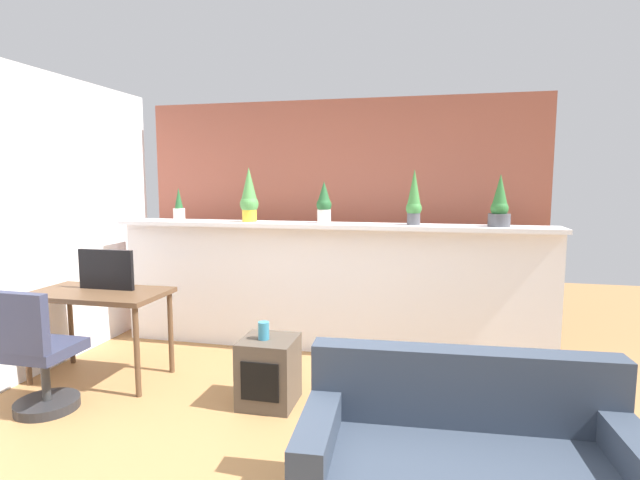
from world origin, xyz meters
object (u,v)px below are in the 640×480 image
at_px(potted_plant_2, 324,203).
at_px(potted_plant_3, 414,199).
at_px(couch, 467,473).
at_px(side_cube_shelf, 269,371).
at_px(potted_plant_0, 179,207).
at_px(potted_plant_4, 500,205).
at_px(office_chair, 38,361).
at_px(tv_monitor, 106,270).
at_px(vase_on_shelf, 264,331).
at_px(potted_plant_1, 249,196).
at_px(desk, 99,301).

relative_size(potted_plant_2, potted_plant_3, 0.78).
bearing_deg(potted_plant_3, couch, -81.15).
distance_m(potted_plant_3, side_cube_shelf, 2.00).
relative_size(potted_plant_0, potted_plant_4, 0.72).
bearing_deg(office_chair, tv_monitor, 85.89).
distance_m(potted_plant_3, office_chair, 3.26).
height_order(potted_plant_2, potted_plant_4, potted_plant_4).
bearing_deg(side_cube_shelf, office_chair, -162.15).
distance_m(tv_monitor, vase_on_shelf, 1.53).
bearing_deg(potted_plant_0, potted_plant_4, 0.34).
xyz_separation_m(potted_plant_4, couch, (-0.38, -2.25, -1.16)).
relative_size(potted_plant_4, side_cube_shelf, 0.92).
relative_size(potted_plant_0, couch, 0.21).
distance_m(potted_plant_4, vase_on_shelf, 2.31).
height_order(potted_plant_1, potted_plant_3, potted_plant_1).
bearing_deg(tv_monitor, potted_plant_0, 80.36).
height_order(potted_plant_0, potted_plant_1, potted_plant_1).
height_order(tv_monitor, couch, tv_monitor).
height_order(potted_plant_0, desk, potted_plant_0).
xyz_separation_m(potted_plant_0, potted_plant_1, (0.74, 0.03, 0.11)).
distance_m(desk, office_chair, 0.70).
bearing_deg(tv_monitor, potted_plant_1, 47.46).
distance_m(potted_plant_2, couch, 2.81).
bearing_deg(potted_plant_2, potted_plant_1, -179.95).
height_order(potted_plant_4, tv_monitor, potted_plant_4).
bearing_deg(desk, side_cube_shelf, -5.41).
relative_size(potted_plant_3, couch, 0.31).
bearing_deg(desk, tv_monitor, 74.49).
bearing_deg(potted_plant_1, potted_plant_0, -177.80).
bearing_deg(potted_plant_1, couch, -49.38).
distance_m(desk, side_cube_shelf, 1.58).
relative_size(potted_plant_4, vase_on_shelf, 3.51).
distance_m(office_chair, side_cube_shelf, 1.64).
xyz_separation_m(potted_plant_3, vase_on_shelf, (-1.02, -1.23, -0.93)).
bearing_deg(potted_plant_3, potted_plant_4, -1.01).
distance_m(potted_plant_1, side_cube_shelf, 1.84).
xyz_separation_m(tv_monitor, office_chair, (-0.05, -0.72, -0.53)).
bearing_deg(office_chair, potted_plant_4, 27.39).
xyz_separation_m(potted_plant_4, vase_on_shelf, (-1.76, -1.21, -0.88)).
distance_m(potted_plant_1, potted_plant_2, 0.75).
distance_m(potted_plant_4, desk, 3.51).
bearing_deg(vase_on_shelf, side_cube_shelf, 26.13).
bearing_deg(potted_plant_1, desk, -131.01).
bearing_deg(potted_plant_4, tv_monitor, -163.18).
bearing_deg(office_chair, potted_plant_2, 45.05).
height_order(potted_plant_1, office_chair, potted_plant_1).
distance_m(potted_plant_1, potted_plant_3, 1.59).
bearing_deg(desk, potted_plant_2, 32.44).
xyz_separation_m(desk, couch, (2.87, -1.19, -0.38)).
relative_size(potted_plant_3, vase_on_shelf, 3.86).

